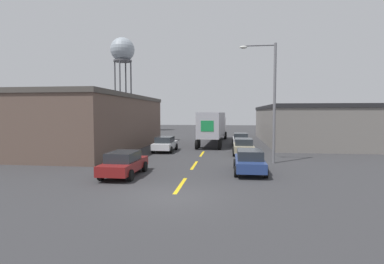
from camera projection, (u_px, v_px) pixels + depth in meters
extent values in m
plane|color=#333335|center=(173.00, 197.00, 13.26)|extent=(160.00, 160.00, 0.00)
cube|color=gold|center=(181.00, 185.00, 15.42)|extent=(0.20, 3.45, 0.01)
cube|color=gold|center=(194.00, 165.00, 21.38)|extent=(0.20, 3.45, 0.01)
cube|color=gold|center=(202.00, 154.00, 27.34)|extent=(0.20, 3.45, 0.01)
cube|color=brown|center=(79.00, 124.00, 31.17)|extent=(12.63, 19.89, 5.15)
cube|color=#4C4742|center=(79.00, 97.00, 31.00)|extent=(12.83, 20.09, 0.40)
cube|color=slate|center=(309.00, 126.00, 37.93)|extent=(11.41, 21.60, 4.23)
cube|color=#232326|center=(310.00, 108.00, 37.78)|extent=(11.61, 21.80, 0.40)
cube|color=silver|center=(218.00, 126.00, 43.37)|extent=(2.30, 3.17, 2.63)
cube|color=#A8A8B2|center=(213.00, 124.00, 35.53)|extent=(2.71, 12.19, 2.69)
cube|color=#198442|center=(207.00, 126.00, 29.54)|extent=(1.27, 0.07, 1.08)
cylinder|color=black|center=(226.00, 135.00, 43.65)|extent=(0.31, 1.01, 1.00)
cylinder|color=black|center=(210.00, 135.00, 44.02)|extent=(0.31, 1.01, 1.00)
cylinder|color=black|center=(225.00, 136.00, 42.43)|extent=(0.31, 1.01, 1.00)
cylinder|color=black|center=(209.00, 136.00, 42.79)|extent=(0.31, 1.01, 1.00)
cylinder|color=black|center=(220.00, 144.00, 31.67)|extent=(0.31, 1.01, 1.00)
cylinder|color=black|center=(199.00, 143.00, 32.03)|extent=(0.31, 1.01, 1.00)
cylinder|color=black|center=(219.00, 145.00, 30.29)|extent=(0.31, 1.01, 1.00)
cylinder|color=black|center=(197.00, 145.00, 30.65)|extent=(0.31, 1.01, 1.00)
cube|color=maroon|center=(124.00, 165.00, 17.80)|extent=(1.71, 4.42, 0.58)
cube|color=#23282D|center=(123.00, 156.00, 17.63)|extent=(1.51, 2.30, 0.55)
cylinder|color=black|center=(145.00, 166.00, 19.07)|extent=(0.22, 0.64, 0.64)
cylinder|color=black|center=(119.00, 166.00, 19.28)|extent=(0.22, 0.64, 0.64)
cylinder|color=black|center=(131.00, 175.00, 16.35)|extent=(0.22, 0.64, 0.64)
cylinder|color=black|center=(101.00, 175.00, 16.57)|extent=(0.22, 0.64, 0.64)
cube|color=tan|center=(243.00, 148.00, 26.93)|extent=(1.71, 4.42, 0.58)
cube|color=#23282D|center=(244.00, 142.00, 26.77)|extent=(1.51, 2.30, 0.55)
cylinder|color=black|center=(252.00, 149.00, 28.20)|extent=(0.22, 0.64, 0.64)
cylinder|color=black|center=(234.00, 149.00, 28.41)|extent=(0.22, 0.64, 0.64)
cylinder|color=black|center=(254.00, 153.00, 25.49)|extent=(0.22, 0.64, 0.64)
cylinder|color=black|center=(234.00, 153.00, 25.70)|extent=(0.22, 0.64, 0.64)
cube|color=silver|center=(165.00, 145.00, 29.07)|extent=(1.71, 4.42, 0.58)
cube|color=#23282D|center=(165.00, 139.00, 28.90)|extent=(1.51, 2.30, 0.55)
cylinder|color=black|center=(176.00, 147.00, 30.34)|extent=(0.22, 0.64, 0.64)
cylinder|color=black|center=(160.00, 146.00, 30.55)|extent=(0.22, 0.64, 0.64)
cylinder|color=black|center=(171.00, 150.00, 27.63)|extent=(0.22, 0.64, 0.64)
cylinder|color=black|center=(153.00, 150.00, 27.84)|extent=(0.22, 0.64, 0.64)
cube|color=#B2B2B7|center=(241.00, 140.00, 34.13)|extent=(1.71, 4.42, 0.58)
cube|color=#23282D|center=(241.00, 136.00, 33.96)|extent=(1.51, 2.30, 0.55)
cylinder|color=black|center=(247.00, 142.00, 35.39)|extent=(0.22, 0.64, 0.64)
cylinder|color=black|center=(233.00, 142.00, 35.61)|extent=(0.22, 0.64, 0.64)
cylinder|color=black|center=(249.00, 144.00, 32.68)|extent=(0.22, 0.64, 0.64)
cylinder|color=black|center=(233.00, 144.00, 32.89)|extent=(0.22, 0.64, 0.64)
cube|color=navy|center=(249.00, 163.00, 18.65)|extent=(1.71, 4.42, 0.58)
cube|color=#23282D|center=(250.00, 154.00, 18.48)|extent=(1.51, 2.30, 0.55)
cylinder|color=black|center=(261.00, 164.00, 19.91)|extent=(0.22, 0.64, 0.64)
cylinder|color=black|center=(235.00, 164.00, 20.13)|extent=(0.22, 0.64, 0.64)
cylinder|color=black|center=(266.00, 172.00, 17.20)|extent=(0.22, 0.64, 0.64)
cylinder|color=black|center=(236.00, 172.00, 17.42)|extent=(0.22, 0.64, 0.64)
cylinder|color=#47474C|center=(131.00, 96.00, 60.49)|extent=(0.28, 0.28, 14.43)
cylinder|color=#47474C|center=(126.00, 96.00, 62.36)|extent=(0.28, 0.28, 14.43)
cylinder|color=#47474C|center=(115.00, 96.00, 60.91)|extent=(0.28, 0.28, 14.43)
cylinder|color=#47474C|center=(120.00, 95.00, 59.03)|extent=(0.28, 0.28, 14.43)
cylinder|color=#4C4C51|center=(123.00, 61.00, 60.26)|extent=(3.64, 3.64, 0.30)
sphere|color=#939EA8|center=(123.00, 50.00, 60.11)|extent=(4.80, 4.80, 4.80)
cylinder|color=slate|center=(274.00, 104.00, 22.00)|extent=(0.20, 0.20, 8.82)
cylinder|color=slate|center=(259.00, 45.00, 21.87)|extent=(2.30, 0.11, 0.11)
ellipsoid|color=silver|center=(243.00, 47.00, 22.02)|extent=(0.56, 0.32, 0.22)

